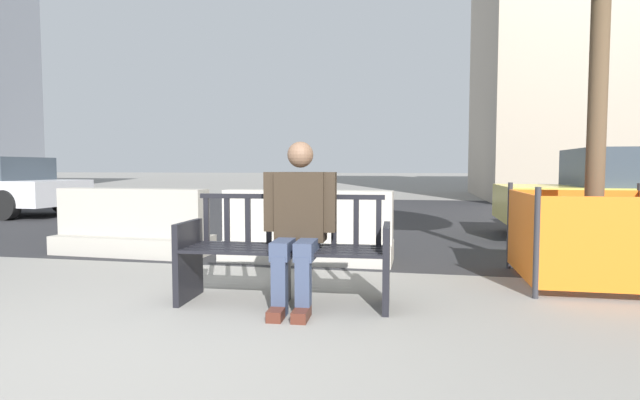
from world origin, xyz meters
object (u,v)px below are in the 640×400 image
at_px(construction_fence, 593,235).
at_px(seated_person, 299,220).
at_px(street_bench, 285,255).
at_px(jersey_barrier_centre, 307,233).
at_px(jersey_barrier_left, 133,228).

bearing_deg(construction_fence, seated_person, -154.28).
bearing_deg(street_bench, jersey_barrier_centre, 96.91).
xyz_separation_m(jersey_barrier_left, construction_fence, (5.19, -0.67, 0.13)).
height_order(seated_person, jersey_barrier_centre, seated_person).
relative_size(jersey_barrier_centre, jersey_barrier_left, 0.99).
xyz_separation_m(seated_person, jersey_barrier_left, (-2.64, 1.90, -0.35)).
bearing_deg(construction_fence, jersey_barrier_left, 172.67).
xyz_separation_m(seated_person, construction_fence, (2.55, 1.23, -0.22)).
xyz_separation_m(street_bench, seated_person, (0.13, -0.05, 0.29)).
bearing_deg(jersey_barrier_centre, construction_fence, -12.27).
distance_m(jersey_barrier_centre, jersey_barrier_left, 2.29).
bearing_deg(jersey_barrier_left, seated_person, -35.74).
height_order(seated_person, jersey_barrier_left, seated_person).
relative_size(street_bench, jersey_barrier_centre, 0.86).
height_order(seated_person, construction_fence, seated_person).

